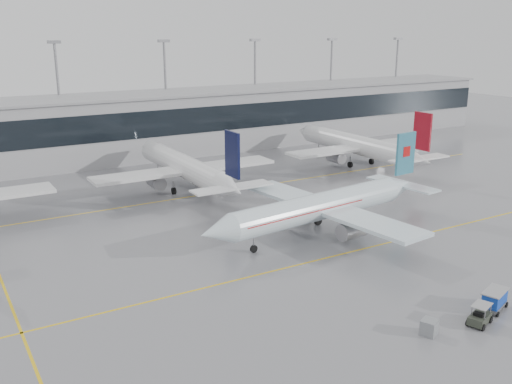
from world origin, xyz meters
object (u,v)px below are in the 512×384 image
air_canada_jet (326,206)px  baggage_cart (495,298)px  baggage_tug (480,318)px  gse_unit (429,327)px

air_canada_jet → baggage_cart: air_canada_jet is taller
air_canada_jet → baggage_tug: bearing=77.2°
baggage_tug → gse_unit: (-5.02, 1.01, 0.03)m
gse_unit → air_canada_jet: bearing=49.1°
baggage_tug → gse_unit: baggage_tug is taller
air_canada_jet → gse_unit: 25.78m
air_canada_jet → baggage_cart: bearing=84.9°
baggage_cart → air_canada_jet: bearing=72.7°
baggage_cart → baggage_tug: bearing=-180.0°
air_canada_jet → baggage_tug: size_ratio=9.58×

